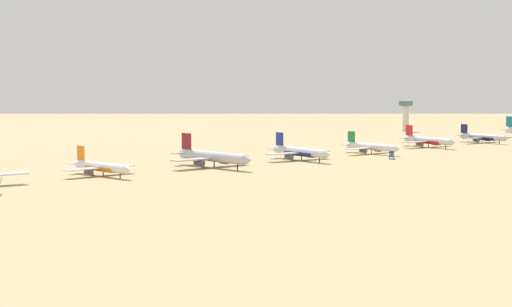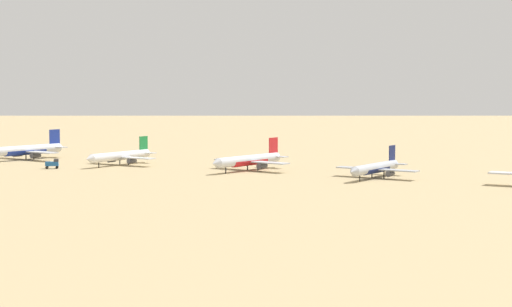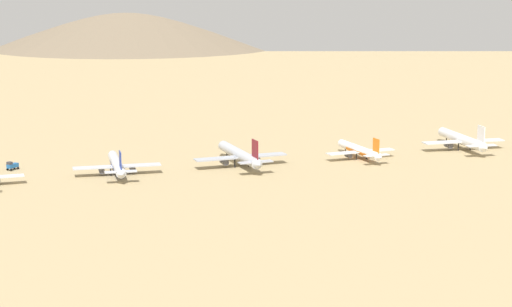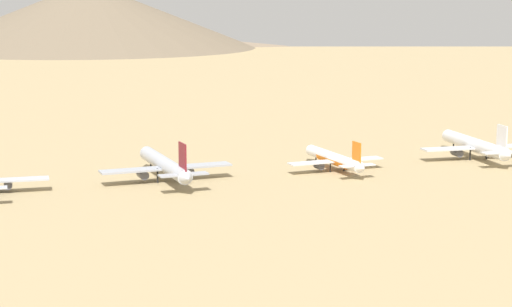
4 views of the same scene
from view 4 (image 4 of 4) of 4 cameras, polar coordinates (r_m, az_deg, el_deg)
The scene contains 5 objects.
parked_jet_0 at distance 338.51m, azimuth 13.35°, elevation 0.51°, with size 50.74×41.39×14.64m.
parked_jet_1 at distance 308.54m, azimuth 4.85°, elevation -0.33°, with size 41.33×33.50×11.94m.
parked_jet_2 at distance 292.06m, azimuth -5.62°, elevation -0.71°, with size 51.77×41.92×14.97m.
desert_hill_3 at distance 993.51m, azimuth -10.25°, elevation 8.38°, with size 349.29×349.29×68.28m, color #70604C.
desert_hill_5 at distance 1249.43m, azimuth -3.04°, elevation 9.09°, with size 528.60×528.60×80.17m, color #7A6854.
Camera 4 is at (-274.62, -33.35, 58.95)m, focal length 64.89 mm.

